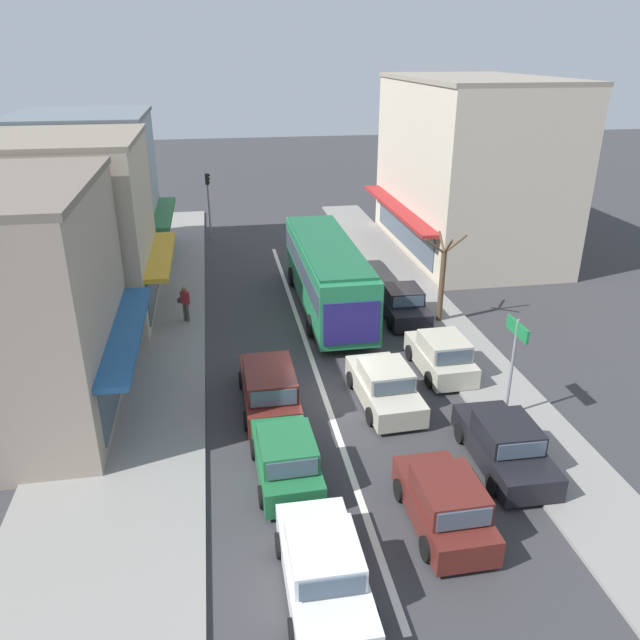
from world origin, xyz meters
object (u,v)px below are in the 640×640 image
object	(u,v)px
hatchback_adjacent_lane_trail	(286,459)
traffic_light_downstreet	(208,195)
hatchback_behind_bus_near	(445,504)
parked_hatchback_kerb_second	(441,355)
sedan_adjacent_lane_lead	(385,386)
sedan_behind_bus_mid	(324,570)
directional_road_sign	(515,346)
parked_sedan_kerb_front	(505,445)
city_bus	(327,271)
street_tree_right	(442,280)
parked_sedan_kerb_third	(402,304)
pedestrian_with_handbag_near	(185,302)
wagon_queue_gap_filler	(269,388)

from	to	relation	value
hatchback_adjacent_lane_trail	traffic_light_downstreet	xyz separation A→B (m)	(-1.86, 25.34, 2.15)
hatchback_behind_bus_near	parked_hatchback_kerb_second	distance (m)	8.51
sedan_adjacent_lane_lead	parked_hatchback_kerb_second	world-z (taller)	parked_hatchback_kerb_second
hatchback_behind_bus_near	sedan_behind_bus_mid	size ratio (longest dim) A/B	0.88
hatchback_behind_bus_near	directional_road_sign	size ratio (longest dim) A/B	1.03
traffic_light_downstreet	parked_sedan_kerb_front	bearing A→B (deg)	-72.09
sedan_behind_bus_mid	traffic_light_downstreet	distance (m)	29.70
city_bus	sedan_adjacent_lane_lead	world-z (taller)	city_bus
sedan_behind_bus_mid	traffic_light_downstreet	size ratio (longest dim) A/B	1.00
street_tree_right	parked_sedan_kerb_third	bearing A→B (deg)	150.25
parked_hatchback_kerb_second	parked_sedan_kerb_third	distance (m)	5.36
parked_sedan_kerb_third	street_tree_right	world-z (taller)	street_tree_right
parked_sedan_kerb_front	parked_sedan_kerb_third	xyz separation A→B (m)	(0.19, 11.18, 0.00)
hatchback_behind_bus_near	pedestrian_with_handbag_near	distance (m)	15.89
street_tree_right	pedestrian_with_handbag_near	distance (m)	11.42
street_tree_right	hatchback_behind_bus_near	bearing A→B (deg)	-109.19
directional_road_sign	parked_sedan_kerb_front	bearing A→B (deg)	-116.78
hatchback_adjacent_lane_trail	parked_sedan_kerb_front	size ratio (longest dim) A/B	0.89
hatchback_adjacent_lane_trail	sedan_adjacent_lane_lead	bearing A→B (deg)	43.06
street_tree_right	parked_sedan_kerb_front	bearing A→B (deg)	-99.30
hatchback_behind_bus_near	hatchback_adjacent_lane_trail	xyz separation A→B (m)	(-3.78, 2.58, 0.00)
parked_sedan_kerb_front	parked_sedan_kerb_third	size ratio (longest dim) A/B	1.00
parked_sedan_kerb_third	pedestrian_with_handbag_near	xyz separation A→B (m)	(-9.74, 0.93, 0.40)
hatchback_adjacent_lane_trail	parked_sedan_kerb_third	size ratio (longest dim) A/B	0.88
parked_sedan_kerb_front	hatchback_behind_bus_near	bearing A→B (deg)	-140.40
sedan_adjacent_lane_lead	directional_road_sign	world-z (taller)	directional_road_sign
parked_hatchback_kerb_second	street_tree_right	distance (m)	4.95
hatchback_adjacent_lane_trail	parked_sedan_kerb_front	world-z (taller)	hatchback_adjacent_lane_trail
wagon_queue_gap_filler	pedestrian_with_handbag_near	distance (m)	8.26
wagon_queue_gap_filler	parked_hatchback_kerb_second	bearing A→B (deg)	11.85
sedan_behind_bus_mid	parked_hatchback_kerb_second	xyz separation A→B (m)	(6.24, 9.63, 0.05)
traffic_light_downstreet	directional_road_sign	bearing A→B (deg)	-67.90
directional_road_sign	pedestrian_with_handbag_near	xyz separation A→B (m)	(-10.73, 9.77, -1.61)
hatchback_adjacent_lane_trail	sedan_behind_bus_mid	bearing A→B (deg)	-85.33
parked_hatchback_kerb_second	street_tree_right	bearing A→B (deg)	70.92
parked_sedan_kerb_front	pedestrian_with_handbag_near	bearing A→B (deg)	128.28
wagon_queue_gap_filler	parked_sedan_kerb_third	size ratio (longest dim) A/B	1.06
parked_hatchback_kerb_second	street_tree_right	xyz separation A→B (m)	(1.56, 4.50, 1.32)
hatchback_adjacent_lane_trail	wagon_queue_gap_filler	xyz separation A→B (m)	(-0.10, 4.04, 0.04)
city_bus	hatchback_behind_bus_near	xyz separation A→B (m)	(0.33, -15.06, -1.17)
city_bus	wagon_queue_gap_filler	world-z (taller)	city_bus
wagon_queue_gap_filler	pedestrian_with_handbag_near	world-z (taller)	pedestrian_with_handbag_near
parked_sedan_kerb_third	directional_road_sign	distance (m)	9.12
sedan_behind_bus_mid	parked_hatchback_kerb_second	world-z (taller)	parked_hatchback_kerb_second
sedan_adjacent_lane_lead	sedan_behind_bus_mid	distance (m)	8.56
parked_hatchback_kerb_second	traffic_light_downstreet	world-z (taller)	traffic_light_downstreet
sedan_adjacent_lane_lead	parked_hatchback_kerb_second	size ratio (longest dim) A/B	1.14
hatchback_adjacent_lane_trail	traffic_light_downstreet	world-z (taller)	traffic_light_downstreet
hatchback_adjacent_lane_trail	wagon_queue_gap_filler	size ratio (longest dim) A/B	0.83
street_tree_right	pedestrian_with_handbag_near	bearing A→B (deg)	170.99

